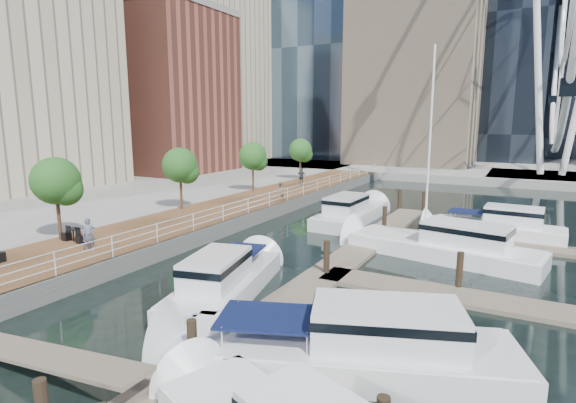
% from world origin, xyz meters
% --- Properties ---
extents(ground, '(520.00, 520.00, 0.00)m').
position_xyz_m(ground, '(0.00, 0.00, 0.00)').
color(ground, black).
rests_on(ground, ground).
extents(boardwalk, '(6.00, 60.00, 1.00)m').
position_xyz_m(boardwalk, '(-9.00, 15.00, 0.50)').
color(boardwalk, brown).
rests_on(boardwalk, ground).
extents(seawall, '(0.25, 60.00, 1.00)m').
position_xyz_m(seawall, '(-6.00, 15.00, 0.50)').
color(seawall, '#595954').
rests_on(seawall, ground).
extents(land_inland, '(48.00, 90.00, 1.00)m').
position_xyz_m(land_inland, '(-36.00, 15.00, 0.50)').
color(land_inland, gray).
rests_on(land_inland, ground).
extents(land_far, '(200.00, 114.00, 1.00)m').
position_xyz_m(land_far, '(0.00, 102.00, 0.50)').
color(land_far, gray).
rests_on(land_far, ground).
extents(pier, '(14.00, 12.00, 1.00)m').
position_xyz_m(pier, '(14.00, 52.00, 0.50)').
color(pier, gray).
rests_on(pier, ground).
extents(railing, '(0.10, 60.00, 1.05)m').
position_xyz_m(railing, '(-6.10, 15.00, 1.52)').
color(railing, white).
rests_on(railing, boardwalk).
extents(floating_docks, '(16.00, 34.00, 2.60)m').
position_xyz_m(floating_docks, '(7.97, 9.98, 0.49)').
color(floating_docks, '#6D6051').
rests_on(floating_docks, ground).
extents(midrise_condos, '(19.00, 67.00, 28.00)m').
position_xyz_m(midrise_condos, '(-33.57, 26.82, 13.42)').
color(midrise_condos, '#BCAD8E').
rests_on(midrise_condos, ground).
extents(street_trees, '(2.60, 42.60, 4.60)m').
position_xyz_m(street_trees, '(-11.40, 14.00, 4.29)').
color(street_trees, '#3F2B1C').
rests_on(street_trees, ground).
extents(yacht_foreground, '(11.82, 6.82, 2.15)m').
position_xyz_m(yacht_foreground, '(6.79, 0.51, 0.00)').
color(yacht_foreground, silver).
rests_on(yacht_foreground, ground).
extents(pedestrian_near, '(0.71, 0.75, 1.72)m').
position_xyz_m(pedestrian_near, '(-7.96, 3.19, 1.86)').
color(pedestrian_near, slate).
rests_on(pedestrian_near, boardwalk).
extents(pedestrian_mid, '(0.61, 0.78, 1.59)m').
position_xyz_m(pedestrian_mid, '(-6.50, 20.44, 1.80)').
color(pedestrian_mid, gray).
rests_on(pedestrian_mid, boardwalk).
extents(pedestrian_far, '(1.09, 0.52, 1.82)m').
position_xyz_m(pedestrian_far, '(-9.08, 29.66, 1.91)').
color(pedestrian_far, '#333740').
rests_on(pedestrian_far, boardwalk).
extents(moored_yachts, '(21.42, 32.06, 11.50)m').
position_xyz_m(moored_yachts, '(7.97, 12.91, 0.00)').
color(moored_yachts, white).
rests_on(moored_yachts, ground).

